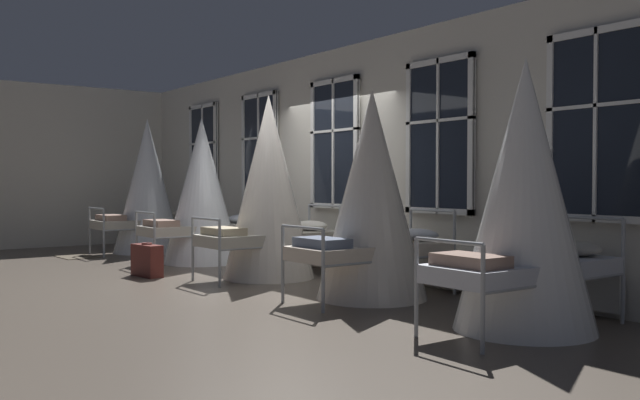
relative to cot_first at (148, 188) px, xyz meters
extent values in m
plane|color=brown|center=(4.18, -0.06, -1.19)|extent=(23.28, 23.28, 0.00)
cube|color=beige|center=(4.18, 1.23, 0.43)|extent=(12.64, 0.10, 3.24)
cube|color=beige|center=(-2.14, -1.48, 0.43)|extent=(0.10, 6.32, 3.24)
cube|color=black|center=(0.02, 1.12, 0.67)|extent=(1.10, 0.02, 1.88)
cube|color=silver|center=(0.02, 1.12, -0.23)|extent=(1.10, 0.06, 0.07)
cube|color=silver|center=(0.02, 1.12, 1.57)|extent=(1.10, 0.06, 0.07)
cube|color=silver|center=(-0.49, 1.12, 0.67)|extent=(0.07, 0.06, 1.88)
cube|color=silver|center=(0.53, 1.12, 0.67)|extent=(0.07, 0.06, 1.88)
cube|color=silver|center=(0.02, 1.12, 0.67)|extent=(0.04, 0.06, 1.88)
cube|color=silver|center=(0.02, 1.12, 0.86)|extent=(1.10, 0.06, 0.04)
cube|color=black|center=(2.10, 1.12, 0.67)|extent=(1.10, 0.02, 1.88)
cube|color=silver|center=(2.10, 1.12, -0.23)|extent=(1.10, 0.06, 0.07)
cube|color=silver|center=(2.10, 1.12, 1.57)|extent=(1.10, 0.06, 0.07)
cube|color=silver|center=(1.59, 1.12, 0.67)|extent=(0.07, 0.06, 1.88)
cube|color=silver|center=(2.61, 1.12, 0.67)|extent=(0.07, 0.06, 1.88)
cube|color=silver|center=(2.10, 1.12, 0.67)|extent=(0.04, 0.06, 1.88)
cube|color=silver|center=(2.10, 1.12, 0.86)|extent=(1.10, 0.06, 0.04)
cube|color=black|center=(4.18, 1.12, 0.67)|extent=(1.10, 0.02, 1.88)
cube|color=silver|center=(4.18, 1.12, -0.23)|extent=(1.10, 0.06, 0.07)
cube|color=silver|center=(4.18, 1.12, 1.57)|extent=(1.10, 0.06, 0.07)
cube|color=silver|center=(3.67, 1.12, 0.67)|extent=(0.07, 0.06, 1.88)
cube|color=silver|center=(4.70, 1.12, 0.67)|extent=(0.07, 0.06, 1.88)
cube|color=silver|center=(4.18, 1.12, 0.67)|extent=(0.04, 0.06, 1.88)
cube|color=silver|center=(4.18, 1.12, 0.86)|extent=(1.10, 0.06, 0.04)
cube|color=black|center=(6.27, 1.12, 0.67)|extent=(1.10, 0.02, 1.88)
cube|color=silver|center=(6.27, 1.12, -0.23)|extent=(1.10, 0.06, 0.07)
cube|color=silver|center=(6.27, 1.12, 1.57)|extent=(1.10, 0.06, 0.07)
cube|color=silver|center=(5.75, 1.12, 0.67)|extent=(0.07, 0.06, 1.88)
cube|color=silver|center=(6.78, 1.12, 0.67)|extent=(0.07, 0.06, 1.88)
cube|color=silver|center=(6.27, 1.12, 0.67)|extent=(0.04, 0.06, 1.88)
cube|color=silver|center=(6.27, 1.12, 0.86)|extent=(1.10, 0.06, 0.04)
cube|color=black|center=(8.35, 1.12, 0.67)|extent=(1.10, 0.02, 1.88)
cube|color=silver|center=(8.35, 1.12, -0.23)|extent=(1.10, 0.06, 0.07)
cube|color=silver|center=(8.35, 1.12, 1.57)|extent=(1.10, 0.06, 0.07)
cube|color=silver|center=(7.84, 1.12, 0.67)|extent=(0.07, 0.06, 1.88)
cube|color=silver|center=(8.35, 1.12, 0.67)|extent=(0.04, 0.06, 1.88)
cube|color=silver|center=(8.35, 1.12, 0.86)|extent=(1.10, 0.06, 0.04)
cube|color=silver|center=(4.18, 1.10, -0.94)|extent=(8.93, 0.10, 0.36)
cylinder|color=#9EA3A8|center=(-0.37, 0.95, -0.70)|extent=(0.04, 0.04, 0.96)
cylinder|color=#9EA3A8|center=(0.35, 0.96, -0.70)|extent=(0.04, 0.04, 0.96)
cylinder|color=#9EA3A8|center=(-0.35, -0.96, -0.77)|extent=(0.04, 0.04, 0.83)
cylinder|color=#9EA3A8|center=(0.37, -0.95, -0.77)|extent=(0.04, 0.04, 0.83)
cylinder|color=#9EA3A8|center=(-0.36, -0.01, -0.72)|extent=(0.06, 1.91, 0.03)
cylinder|color=#9EA3A8|center=(0.36, 0.00, -0.72)|extent=(0.06, 1.91, 0.03)
cylinder|color=#9EA3A8|center=(-0.01, 0.95, -0.22)|extent=(0.72, 0.04, 0.03)
cylinder|color=#9EA3A8|center=(0.01, -0.96, -0.35)|extent=(0.72, 0.04, 0.03)
cube|color=#B7B2A3|center=(0.00, 0.00, -0.65)|extent=(0.77, 1.94, 0.15)
ellipsoid|color=beige|center=(-0.01, 0.71, -0.50)|extent=(0.57, 0.41, 0.14)
cube|color=gray|center=(0.01, -0.70, -0.52)|extent=(0.61, 0.37, 0.10)
cone|color=white|center=(0.00, 0.00, 0.05)|extent=(1.24, 1.24, 2.46)
cylinder|color=#9EA3A8|center=(1.71, 1.02, -0.70)|extent=(0.04, 0.04, 0.96)
cylinder|color=#9EA3A8|center=(2.43, 1.02, -0.70)|extent=(0.04, 0.04, 0.96)
cylinder|color=#9EA3A8|center=(1.70, -0.89, -0.77)|extent=(0.04, 0.04, 0.83)
cylinder|color=#9EA3A8|center=(2.43, -0.89, -0.77)|extent=(0.04, 0.04, 0.83)
cylinder|color=#9EA3A8|center=(1.71, 0.07, -0.72)|extent=(0.04, 1.91, 0.03)
cylinder|color=#9EA3A8|center=(2.43, 0.06, -0.72)|extent=(0.04, 1.91, 0.03)
cylinder|color=#9EA3A8|center=(2.07, 1.02, -0.22)|extent=(0.72, 0.03, 0.03)
cylinder|color=#9EA3A8|center=(2.07, -0.89, -0.35)|extent=(0.72, 0.03, 0.03)
cube|color=#B7B2A3|center=(2.07, 0.06, -0.65)|extent=(0.75, 1.93, 0.15)
ellipsoid|color=silver|center=(2.07, 0.78, -0.50)|extent=(0.56, 0.40, 0.14)
cube|color=gray|center=(2.07, -0.63, -0.52)|extent=(0.60, 0.36, 0.10)
cone|color=white|center=(2.07, 0.06, -0.02)|extent=(1.24, 1.24, 2.34)
cylinder|color=#9EA3A8|center=(3.80, 0.95, -0.70)|extent=(0.04, 0.04, 0.96)
cylinder|color=#9EA3A8|center=(4.52, 0.97, -0.70)|extent=(0.04, 0.04, 0.96)
cylinder|color=#9EA3A8|center=(3.84, -0.96, -0.77)|extent=(0.04, 0.04, 0.83)
cylinder|color=#9EA3A8|center=(4.56, -0.94, -0.77)|extent=(0.04, 0.04, 0.83)
cylinder|color=#9EA3A8|center=(3.82, 0.00, -0.72)|extent=(0.07, 1.91, 0.03)
cylinder|color=#9EA3A8|center=(4.54, 0.01, -0.72)|extent=(0.07, 1.91, 0.03)
cylinder|color=#9EA3A8|center=(4.16, 0.96, -0.22)|extent=(0.72, 0.05, 0.03)
cylinder|color=#9EA3A8|center=(4.20, -0.95, -0.35)|extent=(0.72, 0.05, 0.03)
cube|color=#B7B2A3|center=(4.18, 0.01, -0.65)|extent=(0.78, 1.95, 0.15)
ellipsoid|color=silver|center=(4.17, 0.72, -0.50)|extent=(0.57, 0.41, 0.14)
cube|color=tan|center=(4.19, -0.69, -0.52)|extent=(0.61, 0.37, 0.10)
cone|color=silver|center=(4.18, 0.01, 0.06)|extent=(1.24, 1.24, 2.48)
cylinder|color=#9EA3A8|center=(5.90, 1.01, -0.70)|extent=(0.04, 0.04, 0.96)
cylinder|color=#9EA3A8|center=(6.63, 1.01, -0.70)|extent=(0.04, 0.04, 0.96)
cylinder|color=#9EA3A8|center=(5.92, -0.90, -0.77)|extent=(0.04, 0.04, 0.83)
cylinder|color=#9EA3A8|center=(6.65, -0.90, -0.77)|extent=(0.04, 0.04, 0.83)
cylinder|color=#9EA3A8|center=(5.91, 0.05, -0.72)|extent=(0.05, 1.91, 0.03)
cylinder|color=#9EA3A8|center=(6.64, 0.06, -0.72)|extent=(0.05, 1.91, 0.03)
cylinder|color=#9EA3A8|center=(6.27, 1.01, -0.22)|extent=(0.72, 0.04, 0.03)
cylinder|color=#9EA3A8|center=(6.28, -0.90, -0.35)|extent=(0.72, 0.04, 0.03)
cube|color=beige|center=(6.27, 0.06, -0.65)|extent=(0.76, 1.94, 0.15)
ellipsoid|color=silver|center=(6.27, 0.77, -0.50)|extent=(0.57, 0.41, 0.14)
cube|color=slate|center=(6.28, -0.64, -0.52)|extent=(0.61, 0.37, 0.10)
cone|color=silver|center=(6.27, 0.06, -0.01)|extent=(1.24, 1.24, 2.34)
cylinder|color=#9EA3A8|center=(7.98, 1.01, -0.70)|extent=(0.04, 0.04, 0.96)
cylinder|color=#9EA3A8|center=(8.70, 1.01, -0.70)|extent=(0.04, 0.04, 0.96)
cylinder|color=#9EA3A8|center=(7.97, -0.90, -0.77)|extent=(0.04, 0.04, 0.83)
cylinder|color=#9EA3A8|center=(8.69, -0.90, -0.77)|extent=(0.04, 0.04, 0.83)
cylinder|color=#9EA3A8|center=(7.98, 0.06, -0.72)|extent=(0.05, 1.91, 0.03)
cylinder|color=#9EA3A8|center=(8.70, 0.05, -0.72)|extent=(0.05, 1.91, 0.03)
cylinder|color=#9EA3A8|center=(8.34, 1.01, -0.22)|extent=(0.72, 0.04, 0.03)
cylinder|color=#9EA3A8|center=(8.33, -0.90, -0.35)|extent=(0.72, 0.04, 0.03)
cube|color=silver|center=(8.34, 0.05, -0.65)|extent=(0.76, 1.94, 0.15)
ellipsoid|color=#B7B2A3|center=(8.34, 0.77, -0.50)|extent=(0.56, 0.40, 0.14)
cube|color=gray|center=(8.33, -0.64, -0.52)|extent=(0.60, 0.36, 0.10)
cone|color=white|center=(8.34, 0.05, 0.01)|extent=(1.24, 1.24, 2.40)
cube|color=brown|center=(0.02, -1.31, -1.18)|extent=(0.83, 0.60, 0.01)
cube|color=#5B231E|center=(3.08, -1.28, -0.97)|extent=(0.58, 0.26, 0.44)
cube|color=tan|center=(3.07, -1.18, -0.97)|extent=(0.50, 0.07, 0.03)
torus|color=#5B231E|center=(3.08, -1.28, -0.73)|extent=(0.16, 0.16, 0.02)
camera|label=1|loc=(12.18, -4.99, 0.13)|focal=39.02mm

